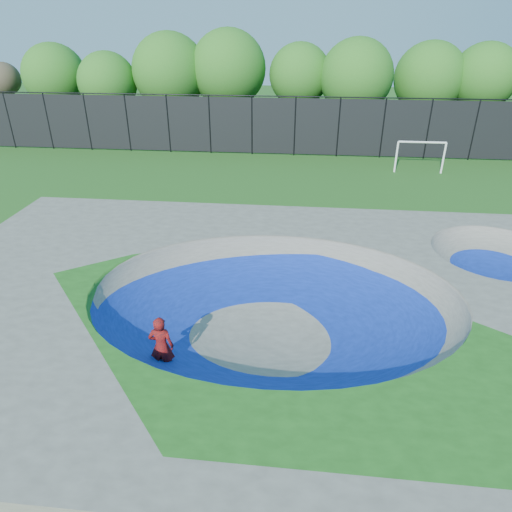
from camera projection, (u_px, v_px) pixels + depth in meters
The scene contains 7 objects.
ground at pixel (273, 334), 14.02m from camera, with size 120.00×120.00×0.00m, color #1E5116.
skate_deck at pixel (274, 313), 13.68m from camera, with size 22.00×14.00×1.50m, color gray.
skater at pixel (162, 346), 12.03m from camera, with size 0.67×0.44×1.83m, color red.
skateboard at pixel (165, 372), 12.44m from camera, with size 0.78×0.22×0.05m, color black.
soccer_goal at pixel (421, 151), 28.24m from camera, with size 2.99×0.12×1.97m.
fence at pixel (295, 125), 31.61m from camera, with size 48.09×0.09×4.04m.
treeline at pixel (324, 75), 34.48m from camera, with size 51.43×7.37×8.17m.
Camera 1 is at (0.64, -11.35, 8.57)m, focal length 32.00 mm.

